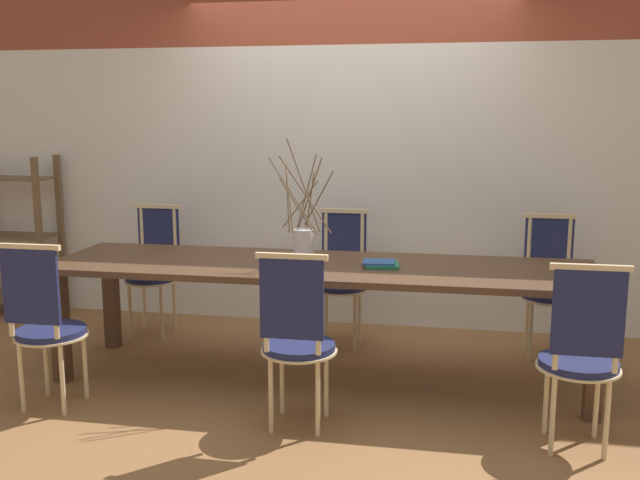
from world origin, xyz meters
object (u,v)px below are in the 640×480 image
Objects in this scene: chair_near_center at (581,352)px; shelving_rack at (14,236)px; vase_centerpiece at (303,244)px; book_stack at (381,264)px; dining_table at (320,276)px; chair_far_center at (549,282)px.

chair_near_center is 4.55m from shelving_rack.
vase_centerpiece is at bearing 156.49° from chair_near_center.
chair_near_center is 4.27× the size of book_stack.
dining_table is 2.55× the size of shelving_rack.
chair_near_center is at bearing 88.61° from chair_far_center.
shelving_rack is at bearing 161.97° from book_stack.
chair_near_center is 1.25× the size of vase_centerpiece.
dining_table is 0.39m from book_stack.
shelving_rack is at bearing 157.79° from vase_centerpiece.
chair_near_center and chair_far_center have the same top height.
book_stack is at bearing 145.24° from chair_near_center.
chair_near_center is 1.49m from chair_far_center.
dining_table is 3.46× the size of chair_far_center.
chair_near_center reaches higher than book_stack.
chair_near_center is 1.30m from book_stack.
dining_table is 0.25m from vase_centerpiece.
chair_far_center is at bearing 34.81° from book_stack.
shelving_rack reaches higher than chair_far_center.
vase_centerpiece reaches higher than book_stack.
shelving_rack reaches higher than chair_near_center.
dining_table is at bearing 152.55° from chair_near_center.
dining_table is 1.62m from chair_near_center.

